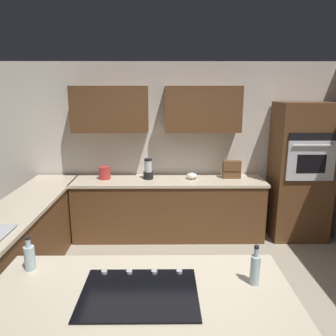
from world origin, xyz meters
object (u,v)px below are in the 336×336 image
spice_rack (232,169)px  second_bottle (255,269)px  kettle (105,173)px  blender (148,170)px  wall_oven (300,172)px  oil_bottle (30,257)px  mixing_bowl (192,176)px  cooktop (139,293)px

spice_rack → second_bottle: second_bottle is taller
kettle → blender: bearing=180.0°
wall_oven → kettle: 2.90m
spice_rack → second_bottle: 2.76m
blender → oil_bottle: blender is taller
mixing_bowl → spice_rack: (-0.60, -0.03, 0.09)m
cooktop → mixing_bowl: size_ratio=4.67×
mixing_bowl → oil_bottle: 2.87m
cooktop → kettle: (0.73, -2.81, 0.08)m
blender → spice_rack: bearing=-178.5°
wall_oven → blender: (2.25, -0.05, 0.01)m
cooktop → kettle: bearing=-75.4°
mixing_bowl → oil_bottle: (1.40, 2.50, 0.06)m
wall_oven → blender: size_ratio=6.61×
wall_oven → mixing_bowl: (1.60, -0.05, -0.07)m
cooktop → second_bottle: size_ratio=2.66×
blender → spice_rack: 1.25m
oil_bottle → cooktop: bearing=159.7°
cooktop → mixing_bowl: bearing=-101.4°
oil_bottle → blender: bearing=-106.7°
blender → mixing_bowl: size_ratio=1.88×
spice_rack → kettle: size_ratio=1.45×
kettle → mixing_bowl: bearing=180.0°
cooktop → mixing_bowl: (-0.57, -2.81, 0.04)m
mixing_bowl → kettle: size_ratio=0.88×
mixing_bowl → kettle: kettle is taller
oil_bottle → kettle: bearing=-92.3°
cooktop → oil_bottle: oil_bottle is taller
blender → second_bottle: (-0.86, 2.70, -0.02)m
cooktop → second_bottle: (-0.78, -0.11, 0.11)m
kettle → spice_rack: bearing=-179.0°
kettle → wall_oven: bearing=179.0°
wall_oven → blender: 2.25m
spice_rack → cooktop: bearing=67.6°
wall_oven → blender: bearing=-1.3°
oil_bottle → wall_oven: bearing=-140.8°
wall_oven → mixing_bowl: size_ratio=12.44×
blender → second_bottle: size_ratio=1.07×
cooktop → spice_rack: 3.07m
kettle → oil_bottle: 2.50m
wall_oven → kettle: bearing=-1.0°
kettle → oil_bottle: oil_bottle is taller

